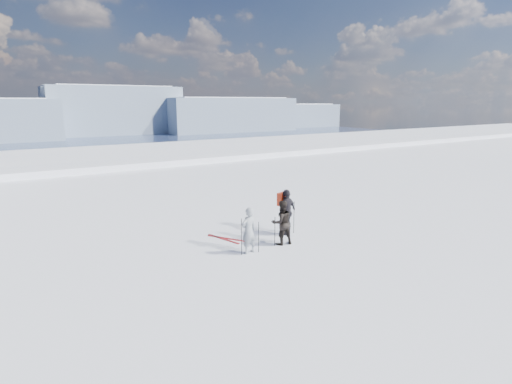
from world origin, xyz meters
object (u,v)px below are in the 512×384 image
skier_grey (249,230)px  skier_dark (282,223)px  skier_pack (287,212)px  skis_loose (225,239)px

skier_grey → skier_dark: size_ratio=0.99×
skier_grey → skier_pack: size_ratio=0.90×
skier_dark → skis_loose: 2.43m
skier_grey → skis_loose: 1.97m
skier_grey → skis_loose: size_ratio=1.03×
skier_dark → skier_pack: skier_pack is taller
skier_pack → skis_loose: bearing=-37.5°
skier_grey → skis_loose: (-0.02, 1.79, -0.83)m
skier_dark → skis_loose: skier_dark is taller
skis_loose → skier_pack: bearing=-18.1°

